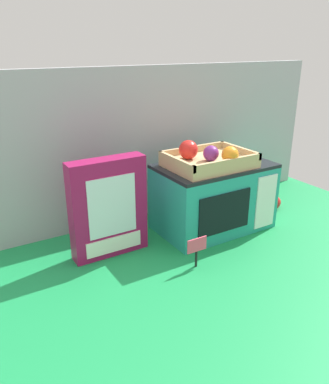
% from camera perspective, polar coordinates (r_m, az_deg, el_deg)
% --- Properties ---
extents(ground_plane, '(1.70, 1.70, 0.00)m').
position_cam_1_polar(ground_plane, '(1.43, 2.52, -6.41)').
color(ground_plane, '#198C47').
rests_on(ground_plane, ground).
extents(display_back_panel, '(1.61, 0.03, 0.59)m').
position_cam_1_polar(display_back_panel, '(1.51, -2.38, 7.14)').
color(display_back_panel, '#A0A3A8').
rests_on(display_back_panel, ground).
extents(toy_microwave, '(0.42, 0.26, 0.25)m').
position_cam_1_polar(toy_microwave, '(1.45, 7.23, -0.66)').
color(toy_microwave, teal).
rests_on(toy_microwave, ground).
extents(food_groups_crate, '(0.29, 0.21, 0.10)m').
position_cam_1_polar(food_groups_crate, '(1.37, 6.52, 4.81)').
color(food_groups_crate, tan).
rests_on(food_groups_crate, toy_microwave).
extents(cookie_set_box, '(0.25, 0.07, 0.33)m').
position_cam_1_polar(cookie_set_box, '(1.26, -8.29, -2.35)').
color(cookie_set_box, '#99144C').
rests_on(cookie_set_box, ground).
extents(price_sign, '(0.07, 0.01, 0.10)m').
position_cam_1_polar(price_sign, '(1.21, 4.80, -8.23)').
color(price_sign, black).
rests_on(price_sign, ground).
extents(loose_toy_apple, '(0.06, 0.06, 0.06)m').
position_cam_1_polar(loose_toy_apple, '(1.70, 15.72, -1.42)').
color(loose_toy_apple, red).
rests_on(loose_toy_apple, ground).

